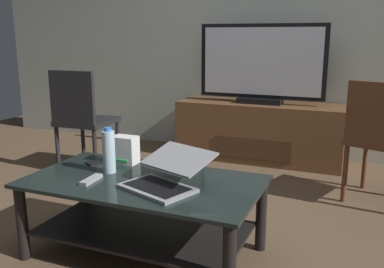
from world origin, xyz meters
TOP-DOWN VIEW (x-y plane):
  - ground_plane at (0.00, 0.00)m, footprint 7.68×7.68m
  - back_wall at (0.00, 2.29)m, footprint 6.40×0.12m
  - coffee_table at (-0.13, -0.08)m, footprint 1.25×0.68m
  - media_cabinet at (0.01, 1.97)m, footprint 1.57×0.50m
  - television at (0.01, 1.95)m, footprint 1.18×0.20m
  - dining_chair at (1.06, 1.18)m, footprint 0.56×0.56m
  - side_chair at (-1.33, 1.01)m, footprint 0.46×0.46m
  - laptop at (0.03, -0.13)m, footprint 0.47×0.49m
  - router_box at (-0.37, 0.15)m, footprint 0.15×0.10m
  - water_bottle_near at (-0.36, -0.04)m, footprint 0.07×0.07m
  - cell_phone at (-0.53, 0.09)m, footprint 0.13×0.16m
  - tv_remote at (-0.37, -0.21)m, footprint 0.05×0.16m

SIDE VIEW (x-z plane):
  - ground_plane at x=0.00m, z-range 0.00..0.00m
  - media_cabinet at x=0.01m, z-range 0.00..0.56m
  - coffee_table at x=-0.13m, z-range 0.08..0.51m
  - cell_phone at x=-0.53m, z-range 0.43..0.44m
  - tv_remote at x=-0.37m, z-range 0.43..0.45m
  - laptop at x=0.03m, z-range 0.40..0.58m
  - dining_chair at x=1.06m, z-range 0.06..0.95m
  - side_chair at x=-1.33m, z-range 0.05..0.95m
  - router_box at x=-0.37m, z-range 0.43..0.60m
  - water_bottle_near at x=-0.36m, z-range 0.43..0.68m
  - television at x=0.01m, z-range 0.54..1.27m
  - back_wall at x=0.00m, z-range 0.00..2.80m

